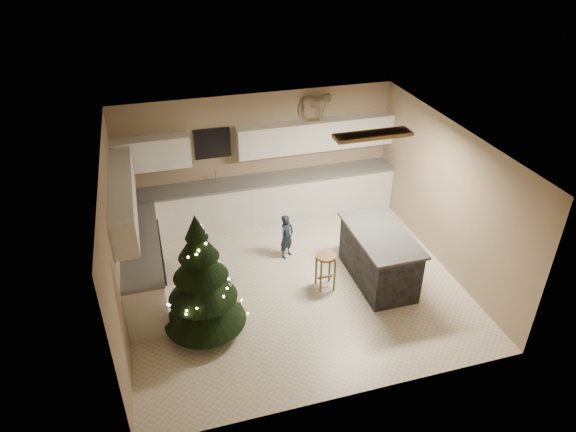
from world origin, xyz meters
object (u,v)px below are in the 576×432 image
object	(u,v)px
toddler	(287,236)
rocking_horse	(314,106)
christmas_tree	(202,286)
island	(379,256)
bar_stool	(326,263)

from	to	relation	value
toddler	rocking_horse	world-z (taller)	rocking_horse
rocking_horse	christmas_tree	bearing A→B (deg)	160.73
island	toddler	world-z (taller)	island
christmas_tree	bar_stool	bearing A→B (deg)	12.64
bar_stool	christmas_tree	xyz separation A→B (m)	(-2.10, -0.47, 0.35)
christmas_tree	toddler	size ratio (longest dim) A/B	2.36
bar_stool	rocking_horse	xyz separation A→B (m)	(0.61, 2.57, 1.81)
christmas_tree	toddler	bearing A→B (deg)	41.39
bar_stool	rocking_horse	bearing A→B (deg)	76.68
christmas_tree	toddler	world-z (taller)	christmas_tree
island	toddler	size ratio (longest dim) A/B	1.96
christmas_tree	rocking_horse	distance (m)	4.32
bar_stool	rocking_horse	distance (m)	3.20
island	bar_stool	xyz separation A→B (m)	(-0.94, 0.05, 0.02)
toddler	rocking_horse	distance (m)	2.61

